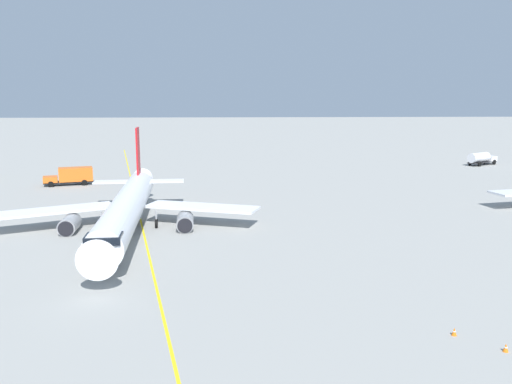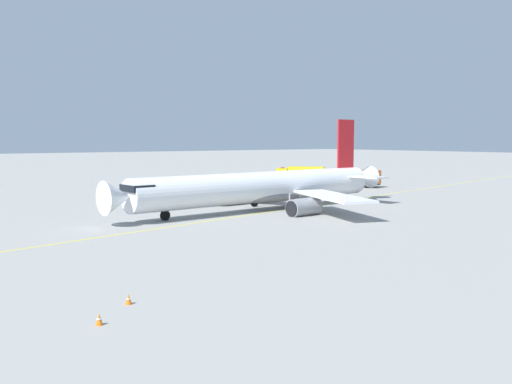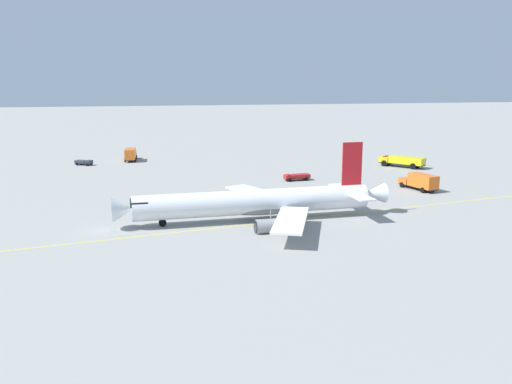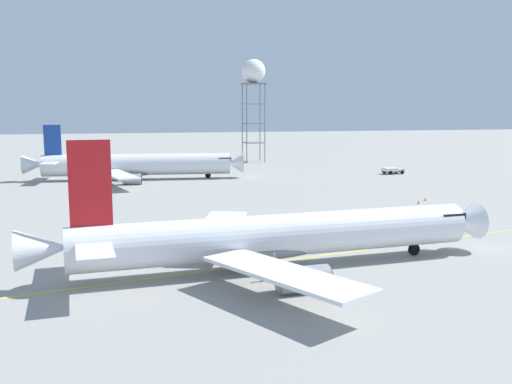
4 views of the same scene
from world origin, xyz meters
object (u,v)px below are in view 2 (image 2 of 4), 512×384
(safety_cone_near, at_px, (129,299))
(safety_cone_mid, at_px, (99,319))
(ops_pickup_truck, at_px, (224,183))
(airliner_main, at_px, (264,188))
(fire_tender_truck, at_px, (302,171))
(catering_truck_truck, at_px, (360,178))

(safety_cone_near, relative_size, safety_cone_mid, 1.00)
(ops_pickup_truck, bearing_deg, airliner_main, 58.19)
(airliner_main, height_order, ops_pickup_truck, airliner_main)
(airliner_main, height_order, fire_tender_truck, airliner_main)
(ops_pickup_truck, relative_size, fire_tender_truck, 0.55)
(ops_pickup_truck, height_order, fire_tender_truck, fire_tender_truck)
(airliner_main, distance_m, fire_tender_truck, 58.60)
(airliner_main, distance_m, safety_cone_near, 40.53)
(airliner_main, xyz_separation_m, fire_tender_truck, (40.71, -42.13, -1.13))
(ops_pickup_truck, distance_m, safety_cone_near, 71.37)
(airliner_main, distance_m, safety_cone_mid, 43.93)
(fire_tender_truck, bearing_deg, ops_pickup_truck, 70.13)
(safety_cone_mid, bearing_deg, airliner_main, -47.85)
(airliner_main, distance_m, ops_pickup_truck, 32.37)
(airliner_main, relative_size, catering_truck_truck, 4.77)
(safety_cone_mid, bearing_deg, fire_tender_truck, -46.78)
(safety_cone_near, distance_m, safety_cone_mid, 3.41)
(ops_pickup_truck, xyz_separation_m, fire_tender_truck, (11.46, -28.39, 0.73))
(airliner_main, bearing_deg, fire_tender_truck, -139.55)
(catering_truck_truck, height_order, fire_tender_truck, catering_truck_truck)
(fire_tender_truck, xyz_separation_m, safety_cone_near, (-67.84, 72.15, -1.27))
(airliner_main, xyz_separation_m, catering_truck_truck, (15.88, -34.09, -1.00))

